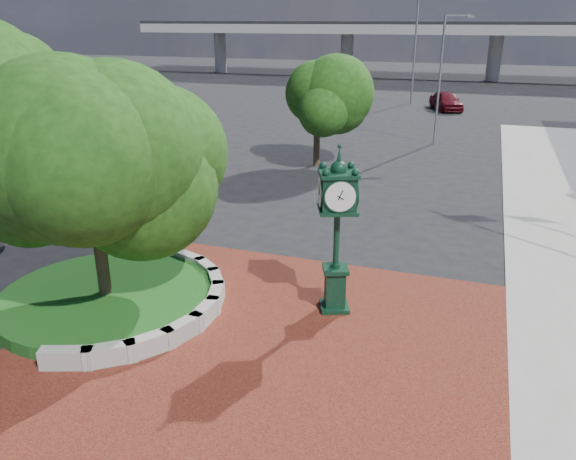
# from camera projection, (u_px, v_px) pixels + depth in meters

# --- Properties ---
(ground) EXTENTS (200.00, 200.00, 0.00)m
(ground) POSITION_uv_depth(u_px,v_px,m) (267.00, 334.00, 14.82)
(ground) COLOR black
(ground) RESTS_ON ground
(plaza) EXTENTS (12.00, 12.00, 0.04)m
(plaza) POSITION_uv_depth(u_px,v_px,m) (252.00, 354.00, 13.93)
(plaza) COLOR maroon
(plaza) RESTS_ON ground
(planter_wall) EXTENTS (2.96, 6.77, 0.54)m
(planter_wall) POSITION_uv_depth(u_px,v_px,m) (176.00, 309.00, 15.56)
(planter_wall) COLOR #9E9B93
(planter_wall) RESTS_ON ground
(grass_bed) EXTENTS (6.10, 6.10, 0.40)m
(grass_bed) POSITION_uv_depth(u_px,v_px,m) (107.00, 298.00, 16.29)
(grass_bed) COLOR #144918
(grass_bed) RESTS_ON ground
(overpass) EXTENTS (90.00, 12.00, 7.50)m
(overpass) POSITION_uv_depth(u_px,v_px,m) (456.00, 29.00, 74.38)
(overpass) COLOR #9E9B93
(overpass) RESTS_ON ground
(tree_planter) EXTENTS (5.20, 5.20, 6.33)m
(tree_planter) POSITION_uv_depth(u_px,v_px,m) (92.00, 181.00, 15.05)
(tree_planter) COLOR #38281C
(tree_planter) RESTS_ON ground
(tree_northwest) EXTENTS (5.60, 5.60, 6.93)m
(tree_northwest) POSITION_uv_depth(u_px,v_px,m) (1.00, 120.00, 21.80)
(tree_northwest) COLOR #38281C
(tree_northwest) RESTS_ON ground
(tree_street) EXTENTS (4.40, 4.40, 5.45)m
(tree_street) POSITION_uv_depth(u_px,v_px,m) (317.00, 107.00, 30.80)
(tree_street) COLOR #38281C
(tree_street) RESTS_ON ground
(post_clock) EXTENTS (1.22, 1.22, 4.72)m
(post_clock) POSITION_uv_depth(u_px,v_px,m) (337.00, 225.00, 15.18)
(post_clock) COLOR black
(post_clock) RESTS_ON ground
(parked_car) EXTENTS (3.74, 5.31, 1.68)m
(parked_car) POSITION_uv_depth(u_px,v_px,m) (446.00, 101.00, 50.73)
(parked_car) COLOR #530B15
(parked_car) RESTS_ON ground
(street_lamp_near) EXTENTS (1.78, 0.57, 8.05)m
(street_lamp_near) POSITION_uv_depth(u_px,v_px,m) (444.00, 70.00, 35.69)
(street_lamp_near) COLOR slate
(street_lamp_near) RESTS_ON ground
(street_lamp_far) EXTENTS (2.26, 0.84, 10.32)m
(street_lamp_far) POSITION_uv_depth(u_px,v_px,m) (418.00, 38.00, 52.97)
(street_lamp_far) COLOR slate
(street_lamp_far) RESTS_ON ground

